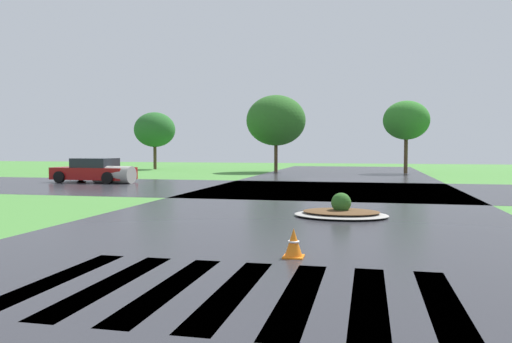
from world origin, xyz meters
The scene contains 8 objects.
asphalt_roadway centered at (0.00, 10.00, 0.00)m, with size 11.66×80.00×0.01m, color #2B2B30.
asphalt_cross_road centered at (0.00, 21.07, 0.00)m, with size 90.00×10.49×0.01m, color #2B2B30.
crosswalk_stripes centered at (0.00, 4.26, 0.00)m, with size 5.85×3.37×0.01m.
median_island centered at (1.03, 11.98, 0.14)m, with size 2.62×1.97×0.68m.
car_white_sedan centered at (-13.25, 23.19, 0.63)m, with size 4.59×2.40×1.35m.
drainage_pipe_stack centered at (-11.74, 22.63, 0.47)m, with size 2.40×1.23×0.94m.
traffic_cone centered at (0.49, 6.52, 0.25)m, with size 0.36×0.36×0.52m.
background_treeline centered at (2.22, 37.91, 3.99)m, with size 47.66×6.44×6.14m.
Camera 1 is at (1.78, -2.21, 1.95)m, focal length 35.24 mm.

